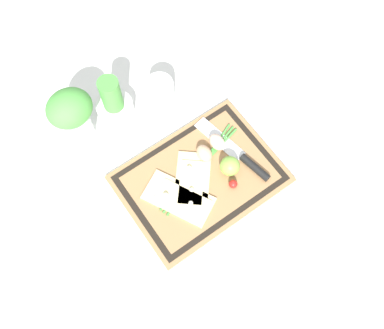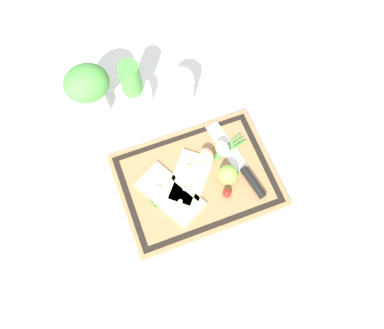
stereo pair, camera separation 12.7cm
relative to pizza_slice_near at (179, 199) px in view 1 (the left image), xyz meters
name	(u,v)px [view 1 (the left image)]	position (x,y,z in m)	size (l,w,h in m)	color
ground_plane	(200,180)	(0.08, 0.02, -0.02)	(6.00, 6.00, 0.00)	silver
cutting_board	(200,179)	(0.08, 0.02, -0.01)	(0.44, 0.32, 0.02)	#997047
pizza_slice_near	(179,199)	(0.00, 0.00, 0.00)	(0.17, 0.21, 0.02)	beige
pizza_slice_far	(192,180)	(0.06, 0.02, 0.00)	(0.18, 0.19, 0.02)	beige
knife	(244,159)	(0.22, -0.01, 0.00)	(0.08, 0.27, 0.02)	silver
egg_brown	(204,153)	(0.13, 0.07, 0.01)	(0.04, 0.06, 0.04)	tan
egg_pink	(217,142)	(0.18, 0.07, 0.01)	(0.04, 0.06, 0.04)	beige
lime	(230,166)	(0.17, -0.01, 0.02)	(0.06, 0.06, 0.06)	#7FB742
cherry_tomato_red	(233,184)	(0.15, -0.05, 0.01)	(0.02, 0.02, 0.02)	red
scallion_bunch	(199,168)	(0.10, 0.04, 0.00)	(0.32, 0.13, 0.01)	#47933D
herb_pot	(114,105)	(0.00, 0.34, 0.04)	(0.11, 0.11, 0.18)	white
sauce_jar	(160,94)	(0.14, 0.30, 0.02)	(0.08, 0.08, 0.10)	silver
herb_glass	(72,114)	(-0.12, 0.34, 0.10)	(0.13, 0.11, 0.21)	silver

